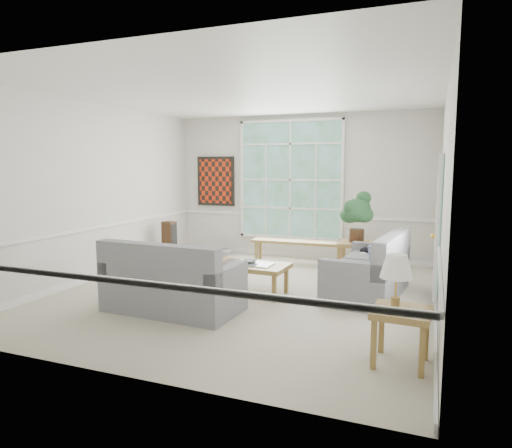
% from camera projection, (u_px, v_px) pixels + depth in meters
% --- Properties ---
extents(floor, '(5.50, 6.00, 0.01)m').
position_uv_depth(floor, '(245.00, 293.00, 7.02)').
color(floor, '#B0A993').
rests_on(floor, ground).
extents(ceiling, '(5.50, 6.00, 0.02)m').
position_uv_depth(ceiling, '(245.00, 93.00, 6.64)').
color(ceiling, white).
rests_on(ceiling, ground).
extents(wall_back, '(5.50, 0.02, 3.00)m').
position_uv_depth(wall_back, '(300.00, 187.00, 9.60)').
color(wall_back, silver).
rests_on(wall_back, ground).
extents(wall_front, '(5.50, 0.02, 3.00)m').
position_uv_depth(wall_front, '(115.00, 216.00, 4.06)').
color(wall_front, silver).
rests_on(wall_front, ground).
extents(wall_left, '(0.02, 6.00, 3.00)m').
position_uv_depth(wall_left, '(97.00, 192.00, 7.82)').
color(wall_left, silver).
rests_on(wall_left, ground).
extents(wall_right, '(0.02, 6.00, 3.00)m').
position_uv_depth(wall_right, '(443.00, 200.00, 5.83)').
color(wall_right, silver).
rests_on(wall_right, ground).
extents(window_back, '(2.30, 0.08, 2.40)m').
position_uv_depth(window_back, '(290.00, 180.00, 9.62)').
color(window_back, white).
rests_on(window_back, wall_back).
extents(entry_door, '(0.08, 0.90, 2.10)m').
position_uv_depth(entry_door, '(438.00, 229.00, 6.46)').
color(entry_door, white).
rests_on(entry_door, floor).
extents(door_sidelight, '(0.08, 0.26, 1.90)m').
position_uv_depth(door_sidelight, '(438.00, 228.00, 5.87)').
color(door_sidelight, white).
rests_on(door_sidelight, wall_right).
extents(wall_art, '(0.90, 0.06, 1.10)m').
position_uv_depth(wall_art, '(216.00, 181.00, 10.24)').
color(wall_art, maroon).
rests_on(wall_art, wall_back).
extents(wall_frame_near, '(0.04, 0.26, 0.32)m').
position_uv_depth(wall_frame_near, '(439.00, 190.00, 7.46)').
color(wall_frame_near, black).
rests_on(wall_frame_near, wall_right).
extents(wall_frame_far, '(0.04, 0.26, 0.32)m').
position_uv_depth(wall_frame_far, '(439.00, 189.00, 7.83)').
color(wall_frame_far, black).
rests_on(wall_frame_far, wall_right).
extents(loveseat_right, '(1.12, 1.87, 0.96)m').
position_uv_depth(loveseat_right, '(367.00, 264.00, 6.82)').
color(loveseat_right, slate).
rests_on(loveseat_right, floor).
extents(loveseat_front, '(1.82, 1.00, 0.96)m').
position_uv_depth(loveseat_front, '(173.00, 275.00, 6.12)').
color(loveseat_front, slate).
rests_on(loveseat_front, floor).
extents(coffee_table, '(1.27, 0.72, 0.46)m').
position_uv_depth(coffee_table, '(247.00, 278.00, 6.97)').
color(coffee_table, olive).
rests_on(coffee_table, floor).
extents(pewter_bowl, '(0.34, 0.34, 0.07)m').
position_uv_depth(pewter_bowl, '(249.00, 261.00, 6.96)').
color(pewter_bowl, gray).
rests_on(pewter_bowl, coffee_table).
extents(window_bench, '(1.90, 0.43, 0.44)m').
position_uv_depth(window_bench, '(298.00, 252.00, 9.18)').
color(window_bench, olive).
rests_on(window_bench, floor).
extents(end_table, '(0.65, 0.65, 0.60)m').
position_uv_depth(end_table, '(356.00, 259.00, 8.10)').
color(end_table, olive).
rests_on(end_table, floor).
extents(houseplant, '(0.64, 0.64, 0.91)m').
position_uv_depth(houseplant, '(357.00, 216.00, 8.02)').
color(houseplant, '#244F2B').
rests_on(houseplant, end_table).
extents(side_table, '(0.58, 0.58, 0.56)m').
position_uv_depth(side_table, '(401.00, 337.00, 4.46)').
color(side_table, olive).
rests_on(side_table, floor).
extents(table_lamp, '(0.39, 0.39, 0.54)m').
position_uv_depth(table_lamp, '(396.00, 282.00, 4.39)').
color(table_lamp, silver).
rests_on(table_lamp, side_table).
extents(pet_bed, '(0.50, 0.50, 0.13)m').
position_uv_depth(pet_bed, '(222.00, 252.00, 10.01)').
color(pet_bed, gray).
rests_on(pet_bed, floor).
extents(floor_speaker, '(0.28, 0.24, 0.81)m').
position_uv_depth(floor_speaker, '(169.00, 241.00, 9.39)').
color(floor_speaker, '#3A2212').
rests_on(floor_speaker, floor).
extents(cat, '(0.41, 0.33, 0.17)m').
position_uv_depth(cat, '(371.00, 250.00, 7.40)').
color(cat, black).
rests_on(cat, loveseat_right).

